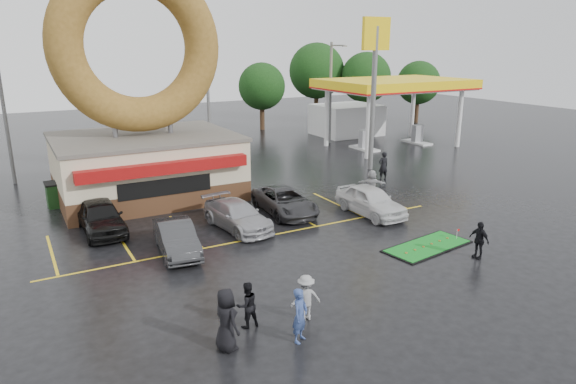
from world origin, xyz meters
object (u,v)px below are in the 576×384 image
streetlight_right (331,91)px  person_blue (300,315)px  car_silver (237,215)px  person_cameraman (479,240)px  shell_sign (375,66)px  car_white (371,201)px  gas_station (373,101)px  streetlight_mid (209,98)px  car_black (101,217)px  car_dgrey (176,238)px  dumpster (64,194)px  donut_shop (143,122)px  car_grey (285,201)px  putting_green (427,246)px  streetlight_left (4,111)px

streetlight_right → person_blue: size_ratio=5.11×
car_silver → person_cameraman: bearing=-55.4°
shell_sign → car_white: shell_sign is taller
gas_station → car_silver: bearing=-142.3°
streetlight_mid → car_black: 17.33m
car_dgrey → car_white: bearing=7.0°
car_black → car_white: size_ratio=1.01×
car_dgrey → dumpster: (-3.51, 9.88, -0.04)m
donut_shop → car_silver: size_ratio=2.90×
car_grey → person_cameraman: size_ratio=3.00×
donut_shop → person_cameraman: donut_shop is taller
streetlight_mid → car_dgrey: 19.66m
gas_station → car_grey: 23.10m
donut_shop → dumpster: (-4.65, 0.41, -3.81)m
donut_shop → putting_green: (8.98, -14.31, -4.43)m
car_dgrey → streetlight_left: bearing=116.0°
person_blue → putting_green: size_ratio=0.39×
shell_sign → car_dgrey: bearing=-153.6°
person_blue → gas_station: bearing=14.7°
car_black → car_white: car_black is taller
streetlight_right → shell_sign: bearing=-106.8°
donut_shop → dumpster: bearing=175.0°
person_blue → putting_green: bearing=-10.9°
donut_shop → streetlight_mid: 10.59m
gas_station → car_white: (-13.46, -17.32, -2.92)m
streetlight_mid → car_dgrey: streetlight_mid is taller
car_grey → streetlight_left: bearing=135.4°
car_dgrey → dumpster: bearing=116.0°
gas_station → streetlight_mid: bearing=-179.9°
car_white → person_cameraman: bearing=-87.1°
person_blue → dumpster: size_ratio=0.98×
gas_station → car_white: 22.13m
gas_station → car_grey: size_ratio=2.80×
donut_shop → streetlight_mid: (7.00, 7.95, 0.32)m
gas_station → car_dgrey: 29.93m
car_dgrey → putting_green: bearing=-19.1°
person_blue → person_cameraman: bearing=-23.3°
streetlight_right → dumpster: bearing=-160.2°
person_blue → person_cameraman: 10.08m
car_dgrey → car_silver: 3.90m
streetlight_right → gas_station: bearing=-13.7°
gas_station → streetlight_right: (-4.00, 0.98, 1.08)m
car_dgrey → gas_station: bearing=42.2°
streetlight_mid → person_cameraman: size_ratio=5.53×
shell_sign → person_blue: (-15.91, -17.14, -6.50)m
dumpster → streetlight_mid: bearing=31.4°
streetlight_left → car_silver: bearing=-57.6°
person_blue → putting_green: 9.71m
streetlight_left → person_cameraman: streetlight_left is taller
car_black → car_grey: size_ratio=0.95×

